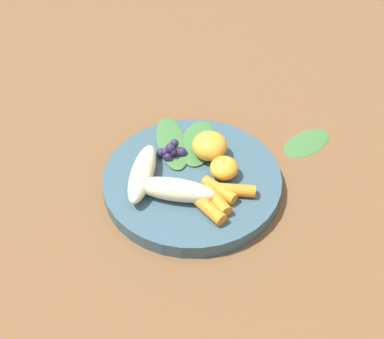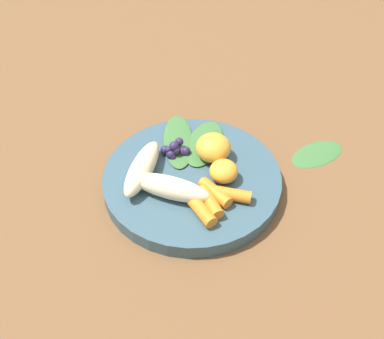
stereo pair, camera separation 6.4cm
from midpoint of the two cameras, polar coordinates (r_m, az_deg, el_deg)
The scene contains 14 objects.
ground_plane at distance 0.67m, azimuth 2.76°, elevation -2.18°, with size 2.40×2.40×0.00m, color brown.
bowl at distance 0.66m, azimuth 2.79°, elevation -1.48°, with size 0.26×0.26×0.02m, color #385666.
banana_peeled_left at distance 0.61m, azimuth 0.19°, elevation -2.50°, with size 0.12×0.03×0.03m, color beige.
banana_peeled_right at distance 0.64m, azimuth -3.59°, elevation 0.04°, with size 0.12×0.03×0.03m, color beige.
orange_segment_near at distance 0.67m, azimuth 5.53°, elevation 2.70°, with size 0.05×0.05×0.04m, color #F4A833.
orange_segment_far at distance 0.64m, azimuth 7.00°, elevation -0.36°, with size 0.04×0.04×0.03m, color #F4A833.
carrot_front at distance 0.59m, azimuth 4.21°, elevation -5.30°, with size 0.02×0.02×0.06m, color orange.
carrot_mid_left at distance 0.60m, azimuth 5.41°, elevation -4.36°, with size 0.02×0.02×0.05m, color orange.
carrot_mid_right at distance 0.62m, azimuth 5.98°, elevation -3.14°, with size 0.02×0.02×0.05m, color orange.
carrot_rear at distance 0.62m, azimuth 7.91°, elevation -3.32°, with size 0.02×0.02×0.06m, color orange.
blueberry_pile at distance 0.67m, azimuth 0.59°, elevation 2.38°, with size 0.04×0.04×0.03m.
kale_leaf_left at distance 0.70m, azimuth 4.21°, elevation 3.29°, with size 0.11×0.05×0.01m, color #3D7038.
kale_leaf_right at distance 0.70m, azimuth 0.84°, elevation 3.63°, with size 0.13×0.05×0.01m, color #3D7038.
kale_leaf_stray at distance 0.75m, azimuth 18.25°, elevation 1.92°, with size 0.10×0.05×0.01m, color #3D7038.
Camera 2 is at (0.31, 0.34, 0.49)m, focal length 41.39 mm.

